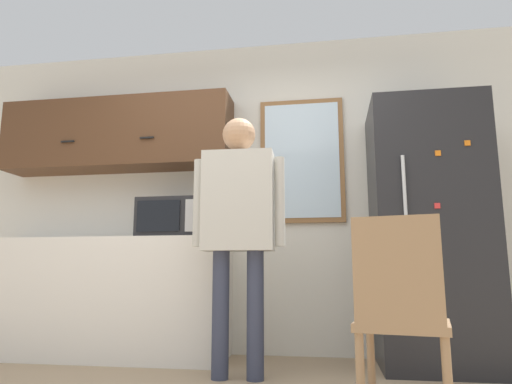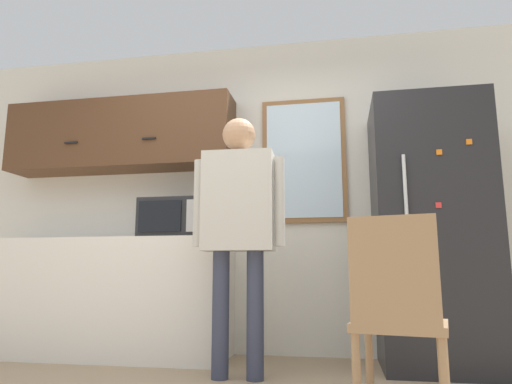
# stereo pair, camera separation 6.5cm
# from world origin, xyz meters

# --- Properties ---
(back_wall) EXTENTS (6.00, 0.06, 2.70)m
(back_wall) POSITION_xyz_m (0.00, 1.87, 1.35)
(back_wall) COLOR silver
(back_wall) RESTS_ON ground_plane
(counter) EXTENTS (2.04, 0.61, 0.93)m
(counter) POSITION_xyz_m (-1.18, 1.53, 0.47)
(counter) COLOR silver
(counter) RESTS_ON ground_plane
(upper_cabinets) EXTENTS (2.04, 0.37, 0.62)m
(upper_cabinets) POSITION_xyz_m (-1.18, 1.67, 1.86)
(upper_cabinets) COLOR #51331E
(microwave) EXTENTS (0.48, 0.42, 0.30)m
(microwave) POSITION_xyz_m (-0.57, 1.47, 1.08)
(microwave) COLOR #232326
(microwave) RESTS_ON counter
(person) EXTENTS (0.62, 0.24, 1.71)m
(person) POSITION_xyz_m (0.06, 0.97, 1.05)
(person) COLOR #33384C
(person) RESTS_ON ground_plane
(refrigerator) EXTENTS (0.78, 0.73, 1.91)m
(refrigerator) POSITION_xyz_m (1.37, 1.48, 0.95)
(refrigerator) COLOR #232326
(refrigerator) RESTS_ON ground_plane
(chair) EXTENTS (0.50, 0.50, 0.92)m
(chair) POSITION_xyz_m (0.97, 0.26, 0.50)
(chair) COLOR #997551
(chair) RESTS_ON ground_plane
(window) EXTENTS (0.71, 0.05, 1.08)m
(window) POSITION_xyz_m (0.44, 1.83, 1.61)
(window) COLOR olive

